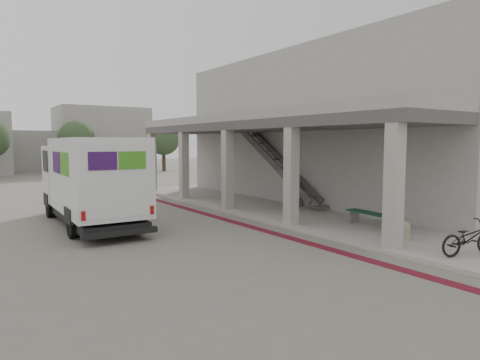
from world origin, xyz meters
TOP-DOWN VIEW (x-y plane):
  - ground at (0.00, 0.00)m, footprint 120.00×120.00m
  - bike_lane_stripe at (1.00, 2.00)m, footprint 0.35×40.00m
  - sidewalk at (4.00, 0.00)m, footprint 4.40×28.00m
  - transit_building at (6.83, 4.50)m, footprint 7.60×17.00m
  - distant_backdrop at (-2.84, 35.89)m, footprint 28.00×10.00m
  - tree_mid at (2.00, 30.00)m, footprint 3.20×3.20m
  - tree_right at (10.00, 29.00)m, footprint 3.20×3.20m
  - fedex_truck at (-3.35, 4.62)m, footprint 2.35×7.02m
  - bench at (3.89, -1.40)m, footprint 0.61×2.00m
  - bollard_near at (3.11, -3.10)m, footprint 0.37×0.37m
  - bollard_far at (3.91, 2.78)m, footprint 0.41×0.41m
  - utility_cabinet at (5.00, 3.58)m, footprint 0.49×0.64m
  - bicycle_black at (3.01, -4.98)m, footprint 1.71×0.96m

SIDE VIEW (x-z plane):
  - ground at x=0.00m, z-range 0.00..0.00m
  - bike_lane_stripe at x=1.00m, z-range 0.00..0.01m
  - sidewalk at x=4.00m, z-range 0.00..0.12m
  - bollard_near at x=3.11m, z-range 0.12..0.68m
  - bollard_far at x=3.91m, z-range 0.12..0.73m
  - bench at x=3.89m, z-range 0.22..0.68m
  - bicycle_black at x=3.01m, z-range 0.12..0.97m
  - utility_cabinet at x=5.00m, z-range 0.12..1.14m
  - fedex_truck at x=-3.35m, z-range 0.10..3.07m
  - distant_backdrop at x=-2.84m, z-range -0.55..5.95m
  - tree_mid at x=2.00m, z-range 0.78..5.58m
  - tree_right at x=10.00m, z-range 0.78..5.58m
  - transit_building at x=6.83m, z-range -0.10..6.90m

